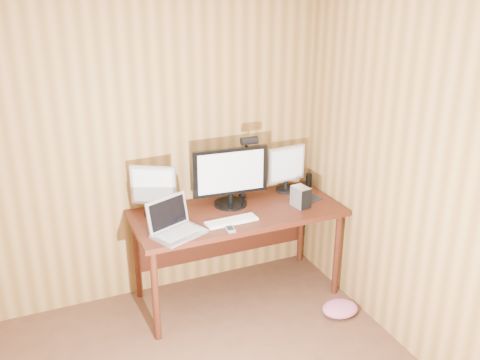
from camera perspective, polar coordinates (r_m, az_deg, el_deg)
room_shell at (r=2.03m, az=-6.78°, el=-12.34°), size 4.00×4.00×4.00m
desk at (r=4.01m, az=-0.69°, el=-4.66°), size 1.60×0.70×0.75m
monitor_center at (r=3.91m, az=-1.10°, el=0.47°), size 0.60×0.26×0.47m
monitor_left at (r=3.81m, az=-9.67°, el=-1.05°), size 0.31×0.20×0.39m
monitor_right at (r=4.22m, az=5.21°, el=1.38°), size 0.34×0.16×0.39m
laptop at (r=3.57m, az=-7.39°, el=-5.03°), size 0.42×0.38×0.25m
keyboard at (r=3.72m, az=-0.95°, el=-4.60°), size 0.39×0.13×0.02m
mousepad at (r=4.14m, az=7.42°, el=-2.12°), size 0.26×0.24×0.00m
mouse at (r=4.13m, az=7.44°, el=-1.85°), size 0.10×0.13×0.04m
hard_drive at (r=3.97m, az=6.84°, el=-1.89°), size 0.12×0.16×0.16m
phone at (r=3.60m, az=-1.13°, el=-5.50°), size 0.07×0.11×0.02m
speaker at (r=4.37m, az=7.72°, el=-0.03°), size 0.05×0.05×0.12m
desk_lamp at (r=3.97m, az=0.68°, el=2.53°), size 0.13×0.19×0.58m
fabric_pile at (r=4.09m, az=11.17°, el=-14.00°), size 0.33×0.29×0.09m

